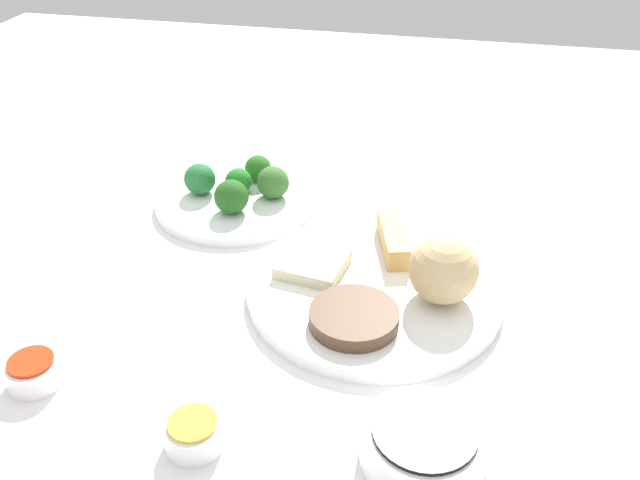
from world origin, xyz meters
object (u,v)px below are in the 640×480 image
sauce_ramekin_sweet_and_sour (34,373)px  main_plate (374,289)px  soy_sauce_bowl (423,445)px  sauce_ramekin_hot_mustard (194,434)px  broccoli_plate (235,200)px

sauce_ramekin_sweet_and_sour → main_plate: bearing=-55.1°
main_plate → sauce_ramekin_sweet_and_sour: 0.38m
soy_sauce_bowl → sauce_ramekin_hot_mustard: 0.20m
main_plate → sauce_ramekin_sweet_and_sour: (-0.21, 0.31, 0.00)m
main_plate → broccoli_plate: bearing=53.6°
broccoli_plate → sauce_ramekin_hot_mustard: sauce_ramekin_hot_mustard is taller
broccoli_plate → sauce_ramekin_hot_mustard: size_ratio=4.22×
sauce_ramekin_hot_mustard → soy_sauce_bowl: bearing=-81.9°
broccoli_plate → soy_sauce_bowl: (-0.39, -0.30, 0.01)m
broccoli_plate → sauce_ramekin_sweet_and_sour: bearing=167.9°
main_plate → sauce_ramekin_hot_mustard: sauce_ramekin_hot_mustard is taller
main_plate → sauce_ramekin_sweet_and_sour: size_ratio=5.52×
main_plate → soy_sauce_bowl: size_ratio=2.68×
soy_sauce_bowl → sauce_ramekin_sweet_and_sour: bearing=88.4°
broccoli_plate → sauce_ramekin_sweet_and_sour: size_ratio=4.22×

